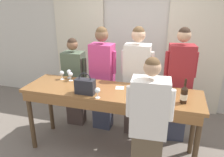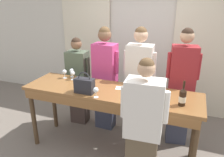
% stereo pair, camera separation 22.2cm
% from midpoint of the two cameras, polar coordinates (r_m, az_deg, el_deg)
% --- Properties ---
extents(ground_plane, '(18.00, 18.00, 0.00)m').
position_cam_midpoint_polar(ground_plane, '(3.62, 1.44, -18.09)').
color(ground_plane, '#70665B').
extents(wall_back, '(12.00, 0.06, 2.80)m').
position_cam_midpoint_polar(wall_back, '(4.61, 8.89, 9.49)').
color(wall_back, beige).
rests_on(wall_back, ground_plane).
extents(curtain_panel_left, '(1.11, 0.03, 2.69)m').
position_cam_midpoint_polar(curtain_panel_left, '(4.95, -5.36, 9.72)').
color(curtain_panel_left, beige).
rests_on(curtain_panel_left, ground_plane).
extents(curtain_panel_right, '(1.11, 0.03, 2.69)m').
position_cam_midpoint_polar(curtain_panel_right, '(4.48, 24.12, 6.89)').
color(curtain_panel_right, beige).
rests_on(curtain_panel_right, ground_plane).
extents(tasting_bar, '(2.53, 0.70, 1.03)m').
position_cam_midpoint_polar(tasting_bar, '(3.12, 1.42, -5.24)').
color(tasting_bar, brown).
rests_on(tasting_bar, ground_plane).
extents(wine_bottle, '(0.09, 0.09, 0.32)m').
position_cam_midpoint_polar(wine_bottle, '(2.79, 20.15, -4.57)').
color(wine_bottle, black).
rests_on(wine_bottle, tasting_bar).
extents(handbag, '(0.27, 0.13, 0.30)m').
position_cam_midpoint_polar(handbag, '(2.98, -5.12, -1.81)').
color(handbag, '#232328').
rests_on(handbag, tasting_bar).
extents(wine_glass_front_left, '(0.07, 0.07, 0.14)m').
position_cam_midpoint_polar(wine_glass_front_left, '(3.61, -8.75, 1.91)').
color(wine_glass_front_left, white).
rests_on(wine_glass_front_left, tasting_bar).
extents(wine_glass_front_mid, '(0.07, 0.07, 0.14)m').
position_cam_midpoint_polar(wine_glass_front_mid, '(3.48, -8.48, 1.26)').
color(wine_glass_front_mid, white).
rests_on(wine_glass_front_mid, tasting_bar).
extents(wine_glass_front_right, '(0.07, 0.07, 0.14)m').
position_cam_midpoint_polar(wine_glass_front_right, '(3.22, 9.62, -0.47)').
color(wine_glass_front_right, white).
rests_on(wine_glass_front_right, tasting_bar).
extents(wine_glass_center_left, '(0.07, 0.07, 0.14)m').
position_cam_midpoint_polar(wine_glass_center_left, '(2.83, -2.01, -3.13)').
color(wine_glass_center_left, white).
rests_on(wine_glass_center_left, tasting_bar).
extents(wine_glass_center_mid, '(0.07, 0.07, 0.14)m').
position_cam_midpoint_polar(wine_glass_center_mid, '(3.58, -10.60, 1.63)').
color(wine_glass_center_mid, white).
rests_on(wine_glass_center_mid, tasting_bar).
extents(wine_glass_center_right, '(0.07, 0.07, 0.14)m').
position_cam_midpoint_polar(wine_glass_center_right, '(2.77, 11.92, -4.13)').
color(wine_glass_center_right, white).
rests_on(wine_glass_center_right, tasting_bar).
extents(wine_glass_back_left, '(0.07, 0.07, 0.14)m').
position_cam_midpoint_polar(wine_glass_back_left, '(2.94, 13.32, -2.80)').
color(wine_glass_back_left, white).
rests_on(wine_glass_back_left, tasting_bar).
extents(napkin, '(0.14, 0.14, 0.00)m').
position_cam_midpoint_polar(napkin, '(3.16, 4.07, -2.54)').
color(napkin, white).
rests_on(napkin, tasting_bar).
extents(guest_olive_jacket, '(0.47, 0.29, 1.62)m').
position_cam_midpoint_polar(guest_olive_jacket, '(4.00, -7.21, -0.73)').
color(guest_olive_jacket, '#473833').
rests_on(guest_olive_jacket, ground_plane).
extents(guest_pink_top, '(0.50, 0.28, 1.83)m').
position_cam_midpoint_polar(guest_pink_top, '(3.75, -0.12, 0.01)').
color(guest_pink_top, '#383D51').
rests_on(guest_pink_top, ground_plane).
extents(guest_cream_sweater, '(0.52, 0.28, 1.85)m').
position_cam_midpoint_polar(guest_cream_sweater, '(3.60, 8.75, -1.09)').
color(guest_cream_sweater, '#473833').
rests_on(guest_cream_sweater, ground_plane).
extents(guest_striped_shirt, '(0.49, 0.32, 1.86)m').
position_cam_midpoint_polar(guest_striped_shirt, '(3.54, 19.30, -2.36)').
color(guest_striped_shirt, '#383D51').
rests_on(guest_striped_shirt, ground_plane).
extents(host_pouring, '(0.52, 0.29, 1.71)m').
position_cam_midpoint_polar(host_pouring, '(2.53, 10.61, -13.51)').
color(host_pouring, brown).
rests_on(host_pouring, ground_plane).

